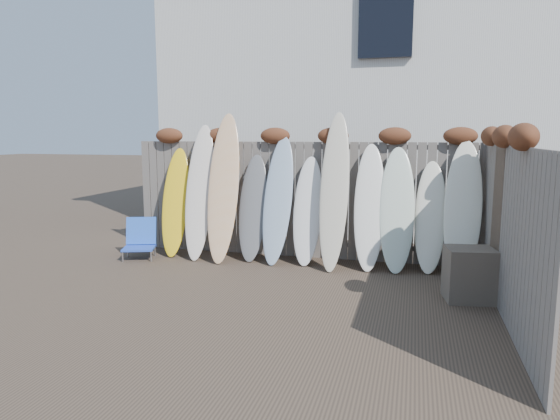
% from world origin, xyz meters
% --- Properties ---
extents(ground, '(80.00, 80.00, 0.00)m').
position_xyz_m(ground, '(0.00, 0.00, 0.00)').
color(ground, '#493A2D').
extents(back_fence, '(6.05, 0.28, 2.24)m').
position_xyz_m(back_fence, '(0.06, 2.39, 1.18)').
color(back_fence, slate).
rests_on(back_fence, ground).
extents(right_fence, '(0.28, 4.40, 2.24)m').
position_xyz_m(right_fence, '(2.99, 0.25, 1.14)').
color(right_fence, slate).
rests_on(right_fence, ground).
extents(house, '(8.50, 5.50, 6.33)m').
position_xyz_m(house, '(0.50, 6.50, 3.20)').
color(house, silver).
rests_on(house, ground).
extents(beach_chair, '(0.67, 0.69, 0.69)m').
position_xyz_m(beach_chair, '(-2.63, 1.61, 0.32)').
color(beach_chair, blue).
rests_on(beach_chair, ground).
extents(wooden_crate, '(0.66, 0.58, 0.69)m').
position_xyz_m(wooden_crate, '(2.66, 0.69, 0.34)').
color(wooden_crate, '#615848').
rests_on(wooden_crate, ground).
extents(lattice_panel, '(0.06, 1.37, 2.06)m').
position_xyz_m(lattice_panel, '(3.01, 1.30, 1.03)').
color(lattice_panel, brown).
rests_on(lattice_panel, ground).
extents(surfboard_0, '(0.54, 0.72, 1.89)m').
position_xyz_m(surfboard_0, '(-2.13, 2.01, 0.95)').
color(surfboard_0, yellow).
rests_on(surfboard_0, ground).
extents(surfboard_1, '(0.55, 0.84, 2.30)m').
position_xyz_m(surfboard_1, '(-1.64, 1.94, 1.15)').
color(surfboard_1, silver).
rests_on(surfboard_1, ground).
extents(surfboard_2, '(0.60, 0.91, 2.49)m').
position_xyz_m(surfboard_2, '(-1.17, 1.89, 1.25)').
color(surfboard_2, '#F8BF89').
rests_on(surfboard_2, ground).
extents(surfboard_3, '(0.51, 0.66, 1.79)m').
position_xyz_m(surfboard_3, '(-0.70, 2.02, 0.90)').
color(surfboard_3, slate).
rests_on(surfboard_3, ground).
extents(surfboard_4, '(0.54, 0.77, 2.10)m').
position_xyz_m(surfboard_4, '(-0.24, 1.96, 1.05)').
color(surfboard_4, '#9BB3CF').
rests_on(surfboard_4, ground).
extents(surfboard_5, '(0.48, 0.64, 1.77)m').
position_xyz_m(surfboard_5, '(0.25, 2.01, 0.88)').
color(surfboard_5, white).
rests_on(surfboard_5, ground).
extents(surfboard_6, '(0.46, 0.87, 2.49)m').
position_xyz_m(surfboard_6, '(0.71, 1.87, 1.25)').
color(surfboard_6, beige).
rests_on(surfboard_6, ground).
extents(surfboard_7, '(0.52, 0.73, 1.98)m').
position_xyz_m(surfboard_7, '(1.26, 1.97, 0.99)').
color(surfboard_7, white).
rests_on(surfboard_7, ground).
extents(surfboard_8, '(0.58, 0.72, 1.94)m').
position_xyz_m(surfboard_8, '(1.69, 1.96, 0.97)').
color(surfboard_8, silver).
rests_on(surfboard_8, ground).
extents(surfboard_9, '(0.49, 0.63, 1.72)m').
position_xyz_m(surfboard_9, '(2.19, 2.04, 0.86)').
color(surfboard_9, white).
rests_on(surfboard_9, ground).
extents(surfboard_10, '(0.62, 0.78, 2.05)m').
position_xyz_m(surfboard_10, '(2.65, 1.94, 1.02)').
color(surfboard_10, white).
rests_on(surfboard_10, ground).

